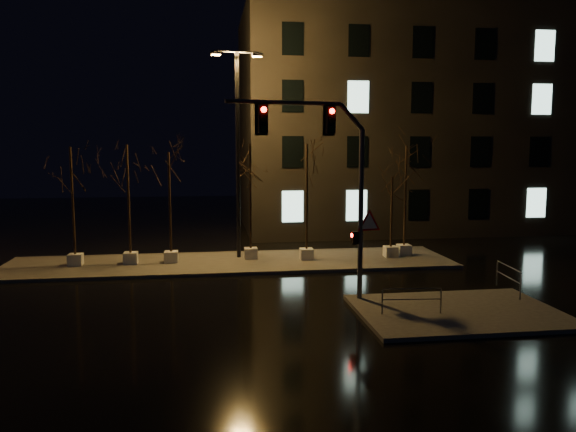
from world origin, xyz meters
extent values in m
plane|color=black|center=(0.00, 0.00, 0.00)|extent=(90.00, 90.00, 0.00)
cube|color=#413F3A|center=(0.00, 6.00, 0.07)|extent=(22.00, 5.00, 0.15)
cube|color=#413F3A|center=(7.50, -3.50, 0.07)|extent=(7.00, 5.00, 0.15)
cube|color=black|center=(14.00, 18.00, 7.50)|extent=(25.00, 12.00, 15.00)
cube|color=silver|center=(-7.47, 6.15, 0.43)|extent=(0.65, 0.65, 0.55)
cylinder|color=black|center=(-7.47, 6.15, 3.26)|extent=(0.11, 0.11, 5.12)
cube|color=silver|center=(-4.89, 6.19, 0.43)|extent=(0.65, 0.65, 0.55)
cylinder|color=black|center=(-4.89, 6.19, 3.31)|extent=(0.11, 0.11, 5.22)
cube|color=silver|center=(-2.95, 6.20, 0.43)|extent=(0.65, 0.65, 0.55)
cylinder|color=black|center=(-2.95, 6.20, 3.14)|extent=(0.11, 0.11, 4.87)
cube|color=silver|center=(1.02, 6.54, 0.43)|extent=(0.65, 0.65, 0.55)
cylinder|color=black|center=(1.02, 6.54, 3.33)|extent=(0.11, 0.11, 5.27)
cube|color=silver|center=(3.80, 5.98, 0.43)|extent=(0.65, 0.65, 0.55)
cylinder|color=black|center=(3.80, 5.98, 3.32)|extent=(0.11, 0.11, 5.25)
cube|color=silver|center=(8.22, 5.96, 0.43)|extent=(0.65, 0.65, 0.55)
cylinder|color=black|center=(8.22, 5.96, 2.51)|extent=(0.11, 0.11, 3.62)
cube|color=silver|center=(9.08, 6.37, 0.43)|extent=(0.65, 0.65, 0.55)
cylinder|color=black|center=(9.08, 6.37, 3.29)|extent=(0.11, 0.11, 5.18)
cylinder|color=#53555A|center=(4.50, -1.50, 3.30)|extent=(0.19, 0.19, 6.31)
cylinder|color=#53555A|center=(1.57, -2.09, 7.34)|extent=(4.15, 0.97, 0.15)
cube|color=black|center=(3.26, -1.75, 6.76)|extent=(0.35, 0.29, 0.95)
cube|color=black|center=(0.79, -2.25, 6.76)|extent=(0.35, 0.29, 0.95)
cube|color=black|center=(4.27, -1.55, 2.46)|extent=(0.26, 0.23, 0.47)
cone|color=red|center=(4.82, -1.49, 2.99)|extent=(1.08, 0.25, 1.09)
sphere|color=#FF0C07|center=(4.50, -1.50, 7.08)|extent=(0.19, 0.19, 0.19)
cylinder|color=black|center=(0.43, 7.01, 5.32)|extent=(0.21, 0.21, 10.33)
cylinder|color=black|center=(0.43, 7.01, 10.48)|extent=(2.27, 0.42, 0.10)
cube|color=#FFA032|center=(-0.59, 6.87, 10.33)|extent=(0.55, 0.36, 0.21)
cube|color=#FFA032|center=(1.46, 7.16, 10.33)|extent=(0.55, 0.36, 0.21)
cylinder|color=#53555A|center=(4.71, -3.62, 0.57)|extent=(0.05, 0.05, 0.83)
cylinder|color=#53555A|center=(6.73, -3.81, 0.57)|extent=(0.05, 0.05, 0.83)
cylinder|color=#53555A|center=(5.72, -3.71, 1.03)|extent=(2.02, 0.22, 0.04)
cylinder|color=#53555A|center=(5.72, -3.71, 0.66)|extent=(2.02, 0.22, 0.04)
cylinder|color=#53555A|center=(10.38, -2.58, 0.64)|extent=(0.05, 0.05, 0.97)
cylinder|color=#53555A|center=(10.62, -0.43, 0.64)|extent=(0.05, 0.05, 0.97)
cylinder|color=#53555A|center=(10.50, -1.51, 1.18)|extent=(0.28, 2.16, 0.04)
cylinder|color=#53555A|center=(10.50, -1.51, 0.74)|extent=(0.28, 2.16, 0.04)
camera|label=1|loc=(-1.12, -21.55, 5.85)|focal=35.00mm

